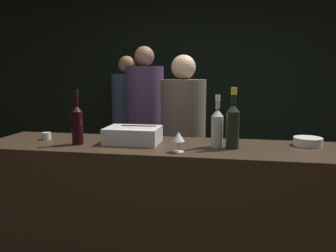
{
  "coord_description": "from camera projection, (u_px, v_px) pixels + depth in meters",
  "views": [
    {
      "loc": [
        0.37,
        -1.75,
        1.51
      ],
      "look_at": [
        0.0,
        0.32,
        1.18
      ],
      "focal_mm": 35.0,
      "sensor_mm": 36.0,
      "label": 1
    }
  ],
  "objects": [
    {
      "name": "bowl_white",
      "position": [
        308.0,
        141.0,
        2.1
      ],
      "size": [
        0.18,
        0.18,
        0.05
      ],
      "color": "silver",
      "rests_on": "bar_counter"
    },
    {
      "name": "bar_counter",
      "position": [
        167.0,
        222.0,
        2.2
      ],
      "size": [
        2.45,
        0.59,
        1.06
      ],
      "color": "#2D2116",
      "rests_on": "ground_plane"
    },
    {
      "name": "white_wine_bottle",
      "position": [
        217.0,
        126.0,
        2.04
      ],
      "size": [
        0.07,
        0.07,
        0.33
      ],
      "color": "#B2B7AD",
      "rests_on": "bar_counter"
    },
    {
      "name": "red_wine_bottle_black_foil",
      "position": [
        77.0,
        122.0,
        2.12
      ],
      "size": [
        0.07,
        0.07,
        0.36
      ],
      "color": "black",
      "rests_on": "bar_counter"
    },
    {
      "name": "candle_votive",
      "position": [
        46.0,
        136.0,
        2.3
      ],
      "size": [
        0.06,
        0.06,
        0.05
      ],
      "color": "silver",
      "rests_on": "bar_counter"
    },
    {
      "name": "wall_back_chalkboard",
      "position": [
        198.0,
        83.0,
        4.16
      ],
      "size": [
        6.4,
        0.06,
        2.8
      ],
      "color": "black",
      "rests_on": "ground_plane"
    },
    {
      "name": "person_blond_tee",
      "position": [
        128.0,
        120.0,
        3.96
      ],
      "size": [
        0.38,
        0.38,
        1.72
      ],
      "rotation": [
        0.0,
        0.0,
        2.41
      ],
      "color": "black",
      "rests_on": "ground_plane"
    },
    {
      "name": "person_grey_polo",
      "position": [
        183.0,
        141.0,
        2.9
      ],
      "size": [
        0.39,
        0.39,
        1.68
      ],
      "rotation": [
        0.0,
        0.0,
        2.09
      ],
      "color": "black",
      "rests_on": "ground_plane"
    },
    {
      "name": "wine_glass",
      "position": [
        178.0,
        138.0,
        1.91
      ],
      "size": [
        0.07,
        0.07,
        0.12
      ],
      "color": "silver",
      "rests_on": "bar_counter"
    },
    {
      "name": "ice_bin_with_bottles",
      "position": [
        134.0,
        134.0,
        2.17
      ],
      "size": [
        0.35,
        0.26,
        0.11
      ],
      "color": "silver",
      "rests_on": "bar_counter"
    },
    {
      "name": "champagne_bottle",
      "position": [
        233.0,
        124.0,
        2.0
      ],
      "size": [
        0.08,
        0.08,
        0.37
      ],
      "color": "black",
      "rests_on": "bar_counter"
    },
    {
      "name": "person_in_hoodie",
      "position": [
        145.0,
        122.0,
        3.54
      ],
      "size": [
        0.41,
        0.41,
        1.8
      ],
      "rotation": [
        0.0,
        0.0,
        -1.72
      ],
      "color": "black",
      "rests_on": "ground_plane"
    }
  ]
}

